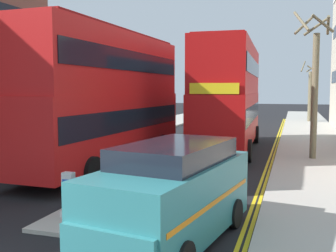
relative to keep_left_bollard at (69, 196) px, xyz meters
name	(u,v)px	position (x,y,z in m)	size (l,w,h in m)	color
sidewalk_right	(319,156)	(6.50, 11.60, -0.54)	(4.00, 80.00, 0.14)	#ADA89E
sidewalk_left	(78,145)	(-6.50, 11.60, -0.54)	(4.00, 80.00, 0.14)	#ADA89E
kerb_line_outer	(272,163)	(4.40, 9.60, -0.60)	(0.10, 56.00, 0.01)	yellow
kerb_line_inner	(268,163)	(4.24, 9.60, -0.60)	(0.10, 56.00, 0.01)	yellow
traffic_island	(69,218)	(0.00, 0.00, -0.56)	(1.10, 2.20, 0.10)	#ADA89E
keep_left_bollard	(69,196)	(0.00, 0.00, 0.00)	(0.36, 0.28, 1.11)	silver
double_decker_bus_away	(106,95)	(-2.21, 6.60, 2.42)	(3.09, 10.89, 5.64)	red
double_decker_bus_oncoming	(230,94)	(2.00, 12.73, 2.42)	(3.09, 10.89, 5.64)	#B20F0F
taxi_minivan	(171,194)	(2.86, -0.67, 0.46)	(2.64, 5.06, 2.12)	teal
street_tree_near	(314,84)	(6.12, 10.58, 2.90)	(1.74, 1.98, 6.65)	#6B6047
street_tree_mid	(310,94)	(6.77, 33.22, 2.19)	(1.57, 1.54, 5.97)	#6B6047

